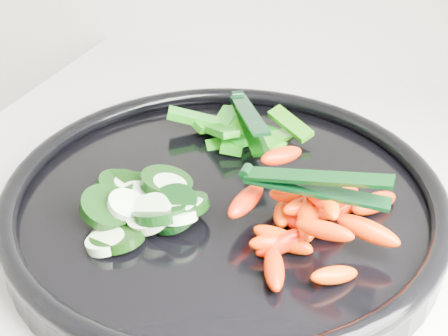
% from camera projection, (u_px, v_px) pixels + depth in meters
% --- Properties ---
extents(veggie_tray, '(0.47, 0.47, 0.04)m').
position_uv_depth(veggie_tray, '(224.00, 202.00, 0.53)').
color(veggie_tray, black).
rests_on(veggie_tray, counter).
extents(cucumber_pile, '(0.12, 0.13, 0.04)m').
position_uv_depth(cucumber_pile, '(139.00, 202.00, 0.51)').
color(cucumber_pile, black).
rests_on(cucumber_pile, veggie_tray).
extents(carrot_pile, '(0.14, 0.15, 0.05)m').
position_uv_depth(carrot_pile, '(310.00, 216.00, 0.48)').
color(carrot_pile, red).
rests_on(carrot_pile, veggie_tray).
extents(pepper_pile, '(0.15, 0.09, 0.03)m').
position_uv_depth(pepper_pile, '(237.00, 131.00, 0.61)').
color(pepper_pile, '#0C740B').
rests_on(pepper_pile, veggie_tray).
extents(tong_carrot, '(0.11, 0.02, 0.02)m').
position_uv_depth(tong_carrot, '(312.00, 183.00, 0.46)').
color(tong_carrot, black).
rests_on(tong_carrot, carrot_pile).
extents(tong_pepper, '(0.07, 0.10, 0.02)m').
position_uv_depth(tong_pepper, '(248.00, 118.00, 0.59)').
color(tong_pepper, black).
rests_on(tong_pepper, pepper_pile).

